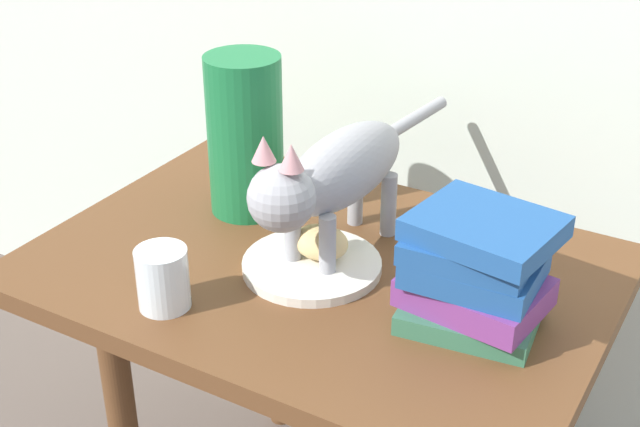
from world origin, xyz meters
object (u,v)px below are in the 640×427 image
(cat, at_px, (333,175))
(green_vase, at_px, (245,135))
(plate, at_px, (309,264))
(candle_jar, at_px, (163,281))
(bread_roll, at_px, (321,242))
(book_stack, at_px, (476,270))
(side_table, at_px, (320,306))

(cat, distance_m, green_vase, 0.20)
(plate, relative_size, candle_jar, 2.34)
(cat, bearing_deg, bread_roll, -91.93)
(plate, distance_m, cat, 0.13)
(plate, xyz_separation_m, cat, (0.01, 0.05, 0.13))
(green_vase, xyz_separation_m, candle_jar, (0.06, -0.29, -0.09))
(candle_jar, bearing_deg, plate, 56.18)
(plate, xyz_separation_m, bread_roll, (0.01, 0.01, 0.03))
(cat, xyz_separation_m, green_vase, (-0.19, 0.06, -0.01))
(bread_roll, bearing_deg, cat, 88.07)
(cat, bearing_deg, book_stack, -12.52)
(side_table, xyz_separation_m, plate, (-0.00, -0.02, 0.08))
(green_vase, relative_size, candle_jar, 2.99)
(side_table, relative_size, candle_jar, 9.65)
(cat, bearing_deg, candle_jar, -120.33)
(candle_jar, bearing_deg, book_stack, 24.90)
(plate, distance_m, green_vase, 0.24)
(cat, distance_m, book_stack, 0.25)
(side_table, relative_size, bread_roll, 10.25)
(side_table, bearing_deg, candle_jar, -121.69)
(green_vase, distance_m, candle_jar, 0.31)
(book_stack, height_order, candle_jar, book_stack)
(cat, height_order, candle_jar, cat)
(candle_jar, bearing_deg, side_table, 58.31)
(candle_jar, bearing_deg, bread_roll, 55.96)
(cat, relative_size, candle_jar, 5.63)
(bread_roll, bearing_deg, green_vase, 153.34)
(plate, height_order, bread_roll, bread_roll)
(book_stack, bearing_deg, side_table, 173.15)
(candle_jar, bearing_deg, cat, 59.67)
(cat, distance_m, candle_jar, 0.27)
(cat, height_order, book_stack, cat)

